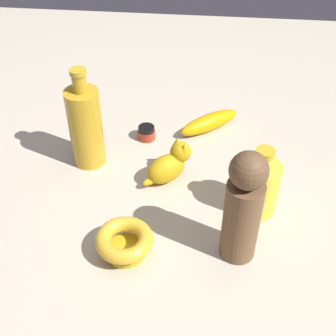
# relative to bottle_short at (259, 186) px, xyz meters

# --- Properties ---
(ground) EXTENTS (2.00, 2.00, 0.00)m
(ground) POSITION_rel_bottle_short_xyz_m (-0.05, -0.20, -0.07)
(ground) COLOR #BCB29E
(bottle_short) EXTENTS (0.08, 0.08, 0.16)m
(bottle_short) POSITION_rel_bottle_short_xyz_m (0.00, 0.00, 0.00)
(bottle_short) COLOR yellow
(bottle_short) RESTS_ON ground
(nail_polish_jar) EXTENTS (0.05, 0.05, 0.04)m
(nail_polish_jar) POSITION_rel_bottle_short_xyz_m (-0.23, -0.27, -0.05)
(nail_polish_jar) COLOR #99311E
(nail_polish_jar) RESTS_ON ground
(bowl) EXTENTS (0.11, 0.11, 0.05)m
(bowl) POSITION_rel_bottle_short_xyz_m (0.15, -0.26, -0.03)
(bowl) COLOR gold
(bowl) RESTS_ON ground
(banana) EXTENTS (0.15, 0.17, 0.05)m
(banana) POSITION_rel_bottle_short_xyz_m (-0.28, -0.11, -0.04)
(banana) COLOR #D19908
(banana) RESTS_ON ground
(cat_figurine) EXTENTS (0.11, 0.11, 0.10)m
(cat_figurine) POSITION_rel_bottle_short_xyz_m (-0.08, -0.20, -0.02)
(cat_figurine) COLOR #C69513
(cat_figurine) RESTS_ON ground
(bottle_tall) EXTENTS (0.08, 0.08, 0.25)m
(bottle_tall) POSITION_rel_bottle_short_xyz_m (-0.12, -0.40, 0.04)
(bottle_tall) COLOR gold
(bottle_tall) RESTS_ON ground
(person_figure_adult) EXTENTS (0.10, 0.10, 0.25)m
(person_figure_adult) POSITION_rel_bottle_short_xyz_m (0.13, -0.04, 0.06)
(person_figure_adult) COLOR brown
(person_figure_adult) RESTS_ON ground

